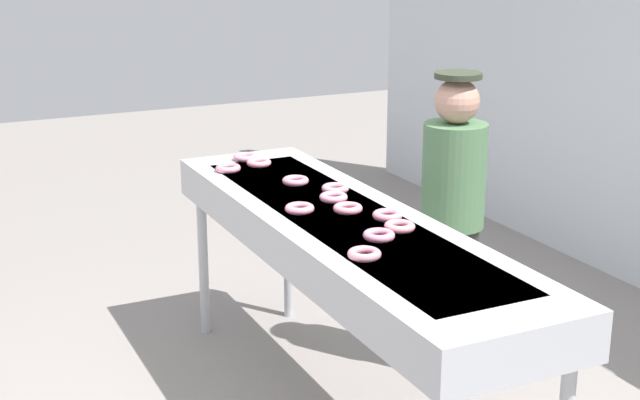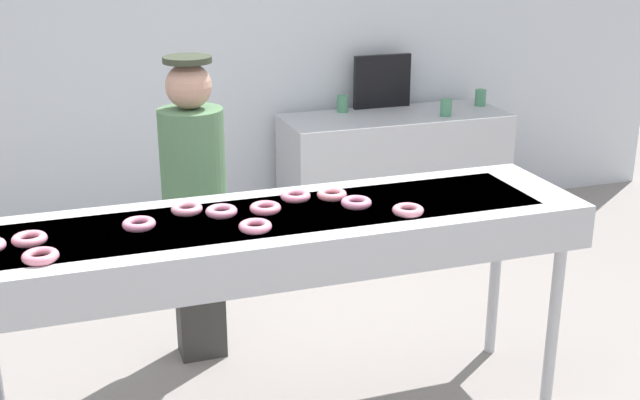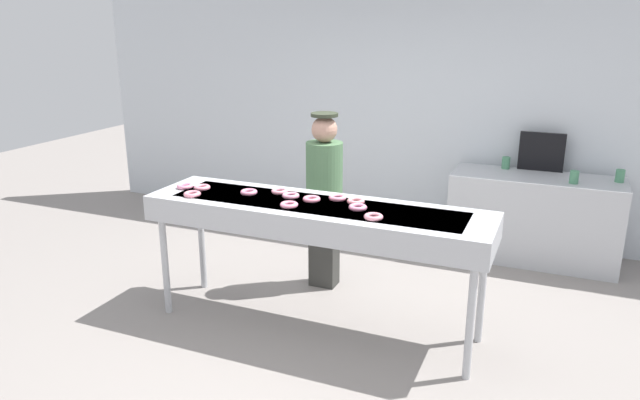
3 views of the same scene
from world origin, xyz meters
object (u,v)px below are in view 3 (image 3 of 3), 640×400
Objects in this scene: strawberry_donut_11 at (280,191)px; prep_counter at (533,218)px; strawberry_donut_2 at (202,187)px; strawberry_donut_4 at (312,199)px; strawberry_donut_3 at (338,198)px; strawberry_donut_8 at (249,192)px; paper_cup_0 at (506,163)px; worker_baker at (324,191)px; strawberry_donut_5 at (192,194)px; strawberry_donut_6 at (289,205)px; strawberry_donut_10 at (291,196)px; paper_cup_1 at (620,176)px; strawberry_donut_1 at (358,207)px; paper_cup_2 at (574,177)px; strawberry_donut_7 at (356,201)px; menu_display at (542,152)px; strawberry_donut_9 at (373,217)px; fryer_conveyor at (316,216)px; strawberry_donut_0 at (185,186)px.

strawberry_donut_11 reaches higher than prep_counter.
strawberry_donut_2 is 0.96m from strawberry_donut_4.
strawberry_donut_3 and strawberry_donut_8 have the same top height.
paper_cup_0 is at bearing 47.32° from strawberry_donut_2.
paper_cup_0 is (1.39, 1.60, 0.04)m from worker_baker.
strawberry_donut_5 is 0.83m from strawberry_donut_6.
strawberry_donut_6 is 0.24m from strawberry_donut_10.
paper_cup_1 is at bearing 34.41° from strawberry_donut_2.
strawberry_donut_1 is 0.08× the size of prep_counter.
paper_cup_2 reaches higher than prep_counter.
strawberry_donut_7 is (1.30, 0.13, 0.00)m from strawberry_donut_2.
strawberry_donut_4 is at bearing -16.81° from strawberry_donut_11.
strawberry_donut_4 reaches higher than paper_cup_2.
strawberry_donut_7 reaches higher than paper_cup_0.
menu_display reaches higher than strawberry_donut_5.
prep_counter is 0.69m from menu_display.
menu_display is (-0.73, 0.19, 0.14)m from paper_cup_1.
strawberry_donut_10 reaches higher than paper_cup_0.
strawberry_donut_1 and strawberry_donut_10 have the same top height.
strawberry_donut_9 is 0.08× the size of prep_counter.
strawberry_donut_10 is at bearing 163.99° from fryer_conveyor.
strawberry_donut_9 is at bearing -51.80° from strawberry_donut_7.
strawberry_donut_2 is 1.00× the size of strawberry_donut_4.
strawberry_donut_11 is at bearing 160.26° from strawberry_donut_9.
strawberry_donut_0 is 1.10× the size of paper_cup_0.
strawberry_donut_4 is at bearing -146.72° from strawberry_donut_3.
strawberry_donut_6 is 0.08× the size of prep_counter.
strawberry_donut_4 is at bearing -126.30° from prep_counter.
strawberry_donut_1 is 1.10× the size of paper_cup_0.
strawberry_donut_3 is 1.10× the size of paper_cup_0.
strawberry_donut_1 is at bearing -8.48° from strawberry_donut_4.
menu_display is (1.37, 2.24, 0.03)m from strawberry_donut_3.
strawberry_donut_9 and strawberry_donut_11 have the same top height.
strawberry_donut_4 is at bearing -133.81° from paper_cup_2.
strawberry_donut_7 and strawberry_donut_9 have the same top height.
strawberry_donut_11 is (-0.65, 0.02, 0.00)m from strawberry_donut_7.
prep_counter is at bearing -174.36° from paper_cup_1.
strawberry_donut_11 is (-0.49, -0.01, 0.00)m from strawberry_donut_3.
strawberry_donut_1 is 1.00× the size of strawberry_donut_11.
strawberry_donut_10 is at bearing 83.78° from worker_baker.
strawberry_donut_5 is 1.50m from strawberry_donut_9.
strawberry_donut_3 and strawberry_donut_11 have the same top height.
strawberry_donut_3 is 1.00× the size of strawberry_donut_6.
menu_display is at bearing -142.25° from worker_baker.
fryer_conveyor is 0.33m from strawberry_donut_7.
strawberry_donut_9 is 1.00× the size of strawberry_donut_11.
prep_counter is at bearing -31.99° from paper_cup_0.
strawberry_donut_11 reaches higher than paper_cup_2.
strawberry_donut_1 is at bearing -117.92° from prep_counter.
strawberry_donut_0 is 3.32m from paper_cup_0.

